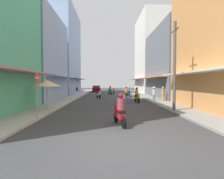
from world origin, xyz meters
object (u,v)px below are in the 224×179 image
object	(u,v)px
motorbike_green	(110,91)
street_sign_no_entry	(37,89)
motorbike_black	(126,93)
vendor_umbrella	(47,83)
utility_pole	(175,66)
motorbike_white	(99,94)
motorbike_blue	(128,92)
pedestrian_crossing	(163,94)
motorbike_red	(120,111)
pedestrian_far	(77,91)
pedestrian_foreground	(154,93)
parked_car	(96,89)
motorbike_silver	(114,91)
motorbike_orange	(137,96)

from	to	relation	value
motorbike_green	street_sign_no_entry	distance (m)	21.48
motorbike_black	vendor_umbrella	bearing A→B (deg)	-124.49
utility_pole	motorbike_white	bearing A→B (deg)	116.96
motorbike_blue	pedestrian_crossing	size ratio (longest dim) A/B	1.10
motorbike_black	street_sign_no_entry	bearing A→B (deg)	-115.79
motorbike_black	motorbike_red	bearing A→B (deg)	-97.50
motorbike_green	pedestrian_crossing	bearing A→B (deg)	-65.54
pedestrian_crossing	utility_pole	size ratio (longest dim) A/B	0.26
motorbike_black	street_sign_no_entry	size ratio (longest dim) A/B	0.68
motorbike_red	pedestrian_far	distance (m)	21.44
motorbike_white	pedestrian_foreground	size ratio (longest dim) A/B	1.05
utility_pole	motorbike_green	bearing A→B (deg)	102.68
parked_car	motorbike_green	bearing A→B (deg)	-72.42
motorbike_red	parked_car	world-z (taller)	motorbike_red
motorbike_blue	pedestrian_crossing	distance (m)	8.33
motorbike_blue	pedestrian_far	world-z (taller)	motorbike_blue
motorbike_blue	utility_pole	bearing A→B (deg)	-84.19
motorbike_green	vendor_umbrella	xyz separation A→B (m)	(-4.95, -17.78, 1.33)
vendor_umbrella	street_sign_no_entry	world-z (taller)	street_sign_no_entry
motorbike_silver	street_sign_no_entry	xyz separation A→B (m)	(-5.19, -23.45, 1.21)
motorbike_green	motorbike_blue	bearing A→B (deg)	-57.04
parked_car	pedestrian_far	world-z (taller)	pedestrian_far
motorbike_black	street_sign_no_entry	distance (m)	14.89
pedestrian_foreground	utility_pole	bearing A→B (deg)	-93.85
motorbike_blue	motorbike_white	xyz separation A→B (m)	(-4.38, -2.94, -0.20)
pedestrian_far	utility_pole	size ratio (longest dim) A/B	0.24
pedestrian_crossing	vendor_umbrella	world-z (taller)	vendor_umbrella
utility_pole	street_sign_no_entry	bearing A→B (deg)	-164.78
motorbike_blue	pedestrian_far	distance (m)	8.51
motorbike_black	parked_car	xyz separation A→B (m)	(-4.99, 16.96, 0.04)
motorbike_red	pedestrian_foreground	world-z (taller)	pedestrian_foreground
utility_pole	parked_car	bearing A→B (deg)	104.34
motorbike_silver	motorbike_white	xyz separation A→B (m)	(-2.41, -9.61, 0.00)
utility_pole	street_sign_no_entry	xyz separation A→B (m)	(-8.63, -2.35, -1.52)
motorbike_white	street_sign_no_entry	distance (m)	14.18
motorbike_red	pedestrian_crossing	bearing A→B (deg)	62.58
motorbike_black	motorbike_orange	bearing A→B (deg)	-83.78
motorbike_orange	motorbike_silver	world-z (taller)	motorbike_orange
motorbike_blue	motorbike_red	distance (m)	18.49
motorbike_silver	parked_car	world-z (taller)	parked_car
motorbike_green	vendor_umbrella	size ratio (longest dim) A/B	0.77
motorbike_white	pedestrian_crossing	xyz separation A→B (m)	(7.14, -4.91, 0.32)
motorbike_silver	parked_car	bearing A→B (deg)	118.38
motorbike_green	motorbike_red	xyz separation A→B (m)	(0.07, -22.50, 0.00)
pedestrian_far	motorbike_silver	bearing A→B (deg)	34.34
motorbike_orange	motorbike_red	world-z (taller)	same
motorbike_white	street_sign_no_entry	bearing A→B (deg)	-101.34
motorbike_white	vendor_umbrella	world-z (taller)	vendor_umbrella
parked_car	pedestrian_crossing	bearing A→B (deg)	-68.47
motorbike_green	motorbike_red	world-z (taller)	same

